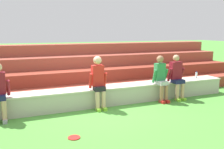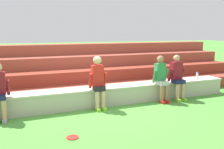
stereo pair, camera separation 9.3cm
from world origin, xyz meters
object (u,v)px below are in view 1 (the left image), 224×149
Objects in this scene: person_center at (161,77)px; water_bottle_near_right at (196,75)px; water_bottle_mid_right at (104,83)px; frisbee at (74,138)px; person_right_of_center at (177,76)px; person_left_of_center at (98,81)px.

water_bottle_near_right is at bearing 11.81° from person_center.
water_bottle_mid_right reaches higher than frisbee.
person_right_of_center reaches higher than frisbee.
person_center reaches higher than water_bottle_mid_right.
frisbee is (-4.79, -1.96, -0.63)m from water_bottle_near_right.
person_right_of_center is (2.61, -0.01, -0.04)m from person_left_of_center.
person_left_of_center is 2.13m from frisbee.
person_left_of_center is 3.69m from water_bottle_near_right.
person_right_of_center is 6.23× the size of water_bottle_near_right.
person_left_of_center is at bearing -175.00° from water_bottle_near_right.
water_bottle_near_right reaches higher than frisbee.
frisbee is at bearing -157.70° from water_bottle_near_right.
frisbee is at bearing -152.65° from person_center.
person_left_of_center reaches higher than person_center.
water_bottle_mid_right is (-1.71, 0.35, -0.11)m from person_center.
water_bottle_near_right reaches higher than water_bottle_mid_right.
water_bottle_near_right is at bearing 5.00° from person_left_of_center.
person_center and person_right_of_center have the same top height.
person_left_of_center is 6.50× the size of water_bottle_near_right.
person_left_of_center reaches higher than water_bottle_mid_right.
water_bottle_mid_right is 2.50m from frisbee.
person_center is 6.31× the size of water_bottle_mid_right.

